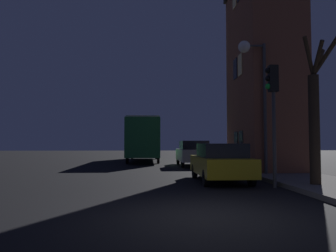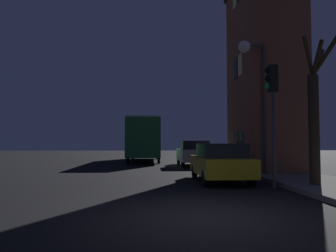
{
  "view_description": "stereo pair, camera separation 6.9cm",
  "coord_description": "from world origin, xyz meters",
  "px_view_note": "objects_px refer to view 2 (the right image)",
  "views": [
    {
      "loc": [
        -1.18,
        -6.79,
        1.48
      ],
      "look_at": [
        -0.3,
        8.71,
        2.3
      ],
      "focal_mm": 35.0,
      "sensor_mm": 36.0,
      "label": 1
    },
    {
      "loc": [
        -1.11,
        -6.8,
        1.48
      ],
      "look_at": [
        -0.3,
        8.71,
        2.3
      ],
      "focal_mm": 35.0,
      "sensor_mm": 36.0,
      "label": 2
    }
  ],
  "objects_px": {
    "streetlamp": "(253,72)",
    "bare_tree": "(315,116)",
    "bus": "(144,137)",
    "car_mid_lane": "(193,153)",
    "traffic_light": "(272,99)",
    "car_near_lane": "(220,162)"
  },
  "relations": [
    {
      "from": "streetlamp",
      "to": "traffic_light",
      "type": "bearing_deg",
      "value": -97.34
    },
    {
      "from": "streetlamp",
      "to": "car_near_lane",
      "type": "xyz_separation_m",
      "value": [
        -1.84,
        -1.57,
        -3.89
      ]
    },
    {
      "from": "bus",
      "to": "car_mid_lane",
      "type": "relative_size",
      "value": 2.22
    },
    {
      "from": "streetlamp",
      "to": "bus",
      "type": "height_order",
      "value": "streetlamp"
    },
    {
      "from": "car_mid_lane",
      "to": "streetlamp",
      "type": "bearing_deg",
      "value": -76.97
    },
    {
      "from": "streetlamp",
      "to": "bare_tree",
      "type": "relative_size",
      "value": 1.23
    },
    {
      "from": "car_mid_lane",
      "to": "traffic_light",
      "type": "bearing_deg",
      "value": -83.26
    },
    {
      "from": "streetlamp",
      "to": "car_mid_lane",
      "type": "xyz_separation_m",
      "value": [
        -1.7,
        7.35,
        -3.79
      ]
    },
    {
      "from": "traffic_light",
      "to": "car_near_lane",
      "type": "distance_m",
      "value": 3.17
    },
    {
      "from": "bus",
      "to": "car_near_lane",
      "type": "bearing_deg",
      "value": -77.85
    },
    {
      "from": "bare_tree",
      "to": "bus",
      "type": "height_order",
      "value": "bare_tree"
    },
    {
      "from": "streetlamp",
      "to": "car_mid_lane",
      "type": "relative_size",
      "value": 1.23
    },
    {
      "from": "bare_tree",
      "to": "bus",
      "type": "relative_size",
      "value": 0.45
    },
    {
      "from": "bare_tree",
      "to": "car_near_lane",
      "type": "bearing_deg",
      "value": 140.83
    },
    {
      "from": "traffic_light",
      "to": "car_mid_lane",
      "type": "relative_size",
      "value": 0.86
    },
    {
      "from": "bus",
      "to": "car_mid_lane",
      "type": "height_order",
      "value": "bus"
    },
    {
      "from": "bare_tree",
      "to": "bus",
      "type": "bearing_deg",
      "value": 108.99
    },
    {
      "from": "bus",
      "to": "car_mid_lane",
      "type": "bearing_deg",
      "value": -60.8
    },
    {
      "from": "bare_tree",
      "to": "car_near_lane",
      "type": "xyz_separation_m",
      "value": [
        -2.67,
        2.18,
        -1.62
      ]
    },
    {
      "from": "streetlamp",
      "to": "car_near_lane",
      "type": "relative_size",
      "value": 1.37
    },
    {
      "from": "streetlamp",
      "to": "bare_tree",
      "type": "height_order",
      "value": "streetlamp"
    },
    {
      "from": "bus",
      "to": "car_mid_lane",
      "type": "xyz_separation_m",
      "value": [
        3.35,
        -5.99,
        -1.18
      ]
    }
  ]
}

